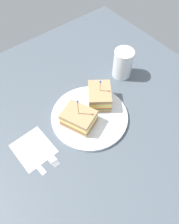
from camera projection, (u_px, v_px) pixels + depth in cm
name	position (u px, v px, depth cm)	size (l,w,h in cm)	color
ground_plane	(90.00, 119.00, 74.24)	(95.29, 95.29, 2.00)	#4C5660
plate	(90.00, 116.00, 72.94)	(24.96, 24.96, 1.16)	white
sandwich_half_front	(79.00, 118.00, 68.78)	(10.59, 11.79, 11.36)	tan
sandwich_half_back	(100.00, 96.00, 73.48)	(11.31, 11.74, 10.12)	tan
drink_glass	(123.00, 65.00, 80.71)	(6.97, 6.97, 10.76)	gold
napkin	(33.00, 148.00, 66.97)	(11.55, 10.39, 0.15)	beige
fork	(48.00, 153.00, 65.95)	(2.35, 13.43, 0.35)	silver
knife	(33.00, 161.00, 64.67)	(2.19, 12.30, 0.35)	silver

